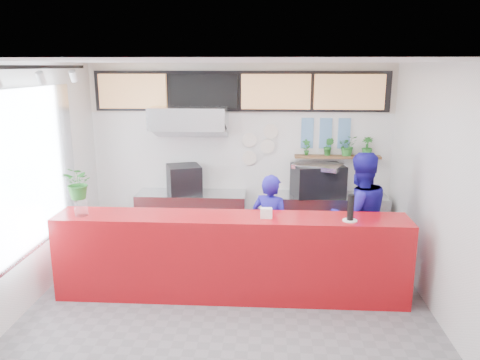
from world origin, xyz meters
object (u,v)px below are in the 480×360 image
at_px(service_counter, 231,257).
at_px(staff_center, 270,227).
at_px(panini_oven, 184,179).
at_px(staff_right, 359,217).
at_px(espresso_machine, 318,180).
at_px(pepper_mill, 351,207).

relative_size(service_counter, staff_center, 2.98).
distance_m(panini_oven, staff_right, 2.90).
bearing_deg(espresso_machine, panini_oven, 166.95).
height_order(staff_right, pepper_mill, staff_right).
relative_size(staff_center, staff_right, 0.83).
height_order(panini_oven, espresso_machine, espresso_machine).
xyz_separation_m(espresso_machine, pepper_mill, (0.20, -1.90, 0.12)).
bearing_deg(staff_center, espresso_machine, -99.42).
distance_m(service_counter, staff_right, 1.88).
distance_m(panini_oven, espresso_machine, 2.19).
distance_m(panini_oven, pepper_mill, 3.06).
distance_m(staff_center, staff_right, 1.23).
bearing_deg(staff_center, staff_right, -154.35).
height_order(service_counter, staff_right, staff_right).
bearing_deg(pepper_mill, staff_right, 71.29).
bearing_deg(staff_center, service_counter, 72.47).
relative_size(panini_oven, pepper_mill, 1.61).
bearing_deg(service_counter, pepper_mill, -3.80).
bearing_deg(service_counter, espresso_machine, 54.70).
bearing_deg(pepper_mill, staff_center, 144.53).
relative_size(service_counter, panini_oven, 8.74).
bearing_deg(espresso_machine, staff_right, -81.45).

